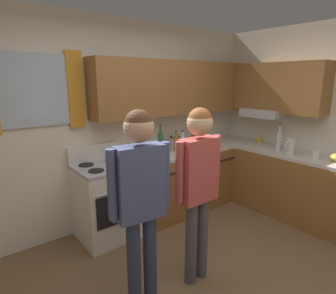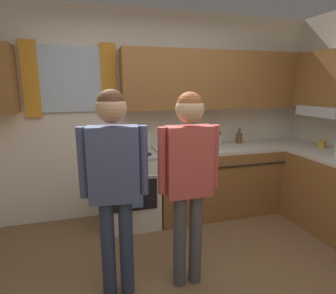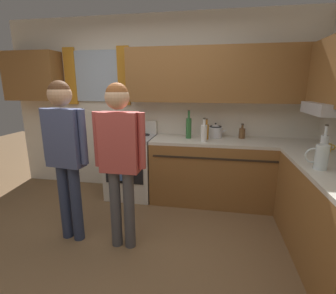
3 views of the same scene
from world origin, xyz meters
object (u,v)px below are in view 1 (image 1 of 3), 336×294
Objects in this scene: stove_oven at (106,200)px; bottle_wine_green at (161,142)px; adult_in_plaid at (198,177)px; bottle_squat_brown at (194,139)px; bottle_tall_clear at (279,141)px; mug_ceramic_white at (316,155)px; mug_mustard_yellow at (259,140)px; adult_left at (140,190)px; water_pitcher at (290,147)px; stovetop_kettle at (175,141)px; bottle_milk_white at (182,145)px; bottle_oil_amber at (176,143)px.

bottle_wine_green is at bearing 2.00° from stove_oven.
bottle_wine_green is at bearing 67.27° from adult_in_plaid.
bottle_squat_brown reaches higher than stove_oven.
bottle_tall_clear reaches higher than mug_ceramic_white.
adult_left is (-2.72, -0.79, 0.10)m from mug_mustard_yellow.
adult_in_plaid reaches higher than water_pitcher.
bottle_tall_clear is 0.53m from mug_ceramic_white.
mug_ceramic_white is at bearing -67.31° from bottle_squat_brown.
mug_ceramic_white reaches higher than mug_mustard_yellow.
water_pitcher is (0.54, -1.24, 0.03)m from bottle_squat_brown.
mug_ceramic_white is at bearing -4.40° from adult_left.
bottle_wine_green is 1.44× the size of stovetop_kettle.
stove_oven is at bearing -178.00° from bottle_wine_green.
bottle_squat_brown is at bearing 122.19° from bottle_tall_clear.
bottle_tall_clear is 3.05× the size of mug_mustard_yellow.
mug_mustard_yellow is 0.55× the size of water_pitcher.
bottle_wine_green is 1.69m from water_pitcher.
adult_left reaches higher than bottle_squat_brown.
stove_oven is 0.67× the size of adult_in_plaid.
adult_left reaches higher than stovetop_kettle.
mug_ceramic_white is (2.21, -1.39, 0.48)m from stove_oven.
bottle_milk_white is 0.17m from bottle_oil_amber.
mug_ceramic_white is 0.08× the size of adult_in_plaid.
mug_ceramic_white is (1.38, -1.42, -0.10)m from bottle_wine_green.
stovetop_kettle is at bearing 123.04° from mug_ceramic_white.
bottle_tall_clear is at bearing 7.55° from adult_left.
bottle_milk_white is at bearing -8.62° from stove_oven.
bottle_oil_amber reaches higher than mug_mustard_yellow.
mug_ceramic_white is 2.50m from adult_left.
mug_mustard_yellow is at bearing -10.04° from bottle_milk_white.
water_pitcher is (1.27, -1.12, -0.04)m from bottle_wine_green.
stovetop_kettle is (-0.36, 0.01, 0.02)m from bottle_squat_brown.
adult_left is at bearing -177.43° from water_pitcher.
stove_oven is 4.02× the size of stovetop_kettle.
bottle_oil_amber is at bearing 80.43° from bottle_milk_white.
adult_in_plaid is (-0.89, -1.39, 0.04)m from stovetop_kettle.
bottle_tall_clear is 1.28× the size of bottle_oil_amber.
mug_mustard_yellow is (1.39, -0.25, -0.07)m from bottle_milk_white.
bottle_wine_green is 1.79× the size of water_pitcher.
bottle_tall_clear reaches higher than water_pitcher.
stove_oven is 1.02m from bottle_wine_green.
adult_in_plaid is (-1.26, -1.38, 0.06)m from bottle_squat_brown.
stovetop_kettle is 1.54m from water_pitcher.
adult_in_plaid reaches higher than bottle_tall_clear.
bottle_oil_amber reaches higher than stove_oven.
water_pitcher is at bearing 109.51° from mug_ceramic_white.
adult_in_plaid reaches higher than bottle_wine_green.
stove_oven is 8.76× the size of mug_ceramic_white.
adult_left reaches higher than bottle_wine_green.
bottle_oil_amber is 1.42m from mug_mustard_yellow.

